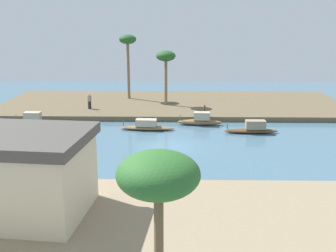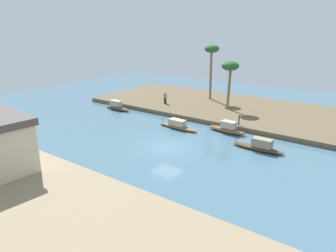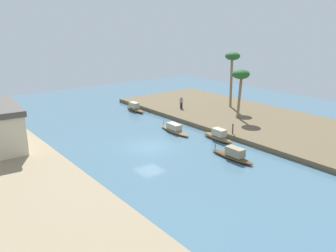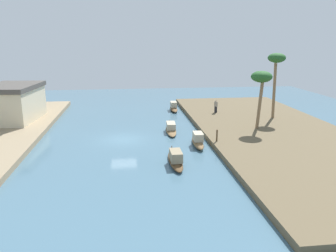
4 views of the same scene
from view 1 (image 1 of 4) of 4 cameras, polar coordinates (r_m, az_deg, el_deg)
name	(u,v)px [view 1 (image 1 of 4)]	position (r m, az deg, el deg)	size (l,w,h in m)	color
river_water	(171,147)	(31.98, 0.38, -2.92)	(69.40, 69.40, 0.00)	#476B7F
riverbank_left	(173,104)	(46.83, 0.65, 3.08)	(38.63, 14.69, 0.51)	brown
riverbank_right	(165,252)	(17.80, -0.36, -17.27)	(38.63, 14.69, 0.51)	#937F60
sampan_downstream_large	(147,126)	(36.80, -2.99, -0.01)	(5.01, 1.33, 0.99)	brown
sampan_near_left_bank	(34,120)	(40.72, -18.23, 0.82)	(4.17, 1.04, 1.20)	brown
sampan_upstream_small	(200,120)	(38.54, 4.55, 0.81)	(4.25, 1.11, 1.25)	brown
sampan_with_tall_canopy	(253,128)	(36.47, 11.79, -0.34)	(4.75, 1.00, 1.15)	brown
person_on_near_bank	(90,102)	(43.89, -10.95, 3.30)	(0.48, 0.48, 1.63)	#232328
mooring_post	(205,110)	(40.04, 5.16, 2.18)	(0.14, 0.14, 1.08)	#4C3823
palm_tree_left_near	(166,58)	(44.70, -0.31, 9.47)	(2.12, 2.12, 5.96)	#7F6647
palm_tree_left_far	(128,44)	(48.44, -5.67, 11.41)	(2.01, 2.01, 7.53)	#7F6647
palm_tree_right_tall	(158,178)	(11.69, -1.36, -7.35)	(2.43, 2.43, 5.57)	brown
riverside_building	(8,173)	(21.04, -21.55, -6.11)	(8.27, 5.91, 4.08)	beige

